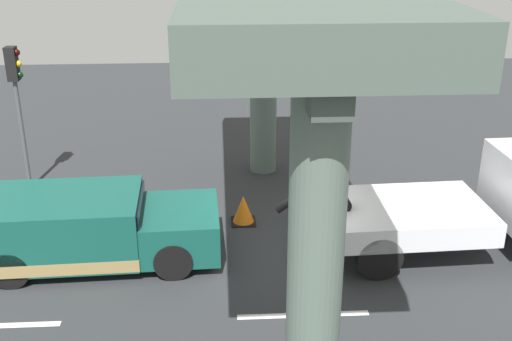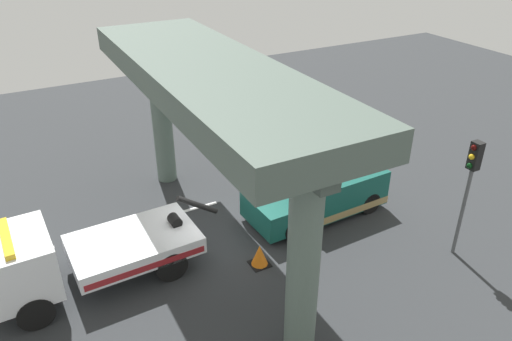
% 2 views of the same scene
% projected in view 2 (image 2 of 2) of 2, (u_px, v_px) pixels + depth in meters
% --- Properties ---
extents(ground_plane, '(60.00, 40.00, 0.10)m').
position_uv_depth(ground_plane, '(210.00, 247.00, 16.69)').
color(ground_plane, '#2D3033').
extents(lane_stripe_west, '(2.60, 0.16, 0.01)m').
position_uv_depth(lane_stripe_west, '(317.00, 175.00, 21.02)').
color(lane_stripe_west, silver).
rests_on(lane_stripe_west, ground).
extents(lane_stripe_mid, '(2.60, 0.16, 0.01)m').
position_uv_depth(lane_stripe_mid, '(185.00, 211.00, 18.54)').
color(lane_stripe_mid, silver).
rests_on(lane_stripe_mid, ground).
extents(lane_stripe_east, '(2.60, 0.16, 0.01)m').
position_uv_depth(lane_stripe_east, '(13.00, 258.00, 16.06)').
color(lane_stripe_east, silver).
rests_on(lane_stripe_east, ground).
extents(tow_truck_white, '(7.29, 2.62, 2.46)m').
position_uv_depth(tow_truck_white, '(68.00, 257.00, 14.23)').
color(tow_truck_white, white).
rests_on(tow_truck_white, ground).
extents(towed_van_green, '(5.28, 2.39, 1.58)m').
position_uv_depth(towed_van_green, '(321.00, 194.00, 18.16)').
color(towed_van_green, '#145147').
rests_on(towed_van_green, ground).
extents(overpass_structure, '(3.60, 12.32, 6.28)m').
position_uv_depth(overpass_structure, '(210.00, 94.00, 14.22)').
color(overpass_structure, '#596B60').
rests_on(overpass_structure, ground).
extents(traffic_light_near, '(0.39, 0.32, 4.05)m').
position_uv_depth(traffic_light_near, '(471.00, 175.00, 14.94)').
color(traffic_light_near, '#515456').
rests_on(traffic_light_near, ground).
extents(traffic_cone_orange, '(0.62, 0.62, 0.73)m').
position_uv_depth(traffic_cone_orange, '(260.00, 256.00, 15.63)').
color(traffic_cone_orange, orange).
rests_on(traffic_cone_orange, ground).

